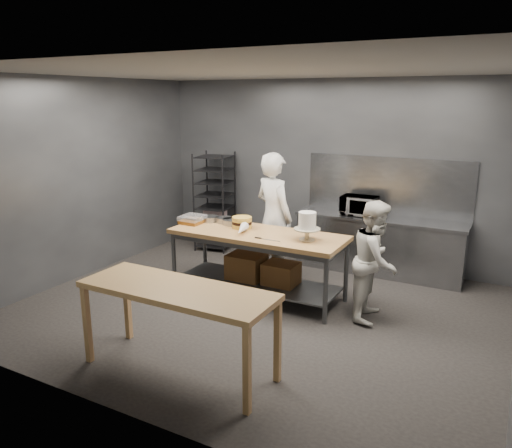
{
  "coord_description": "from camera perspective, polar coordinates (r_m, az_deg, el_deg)",
  "views": [
    {
      "loc": [
        2.86,
        -5.32,
        2.7
      ],
      "look_at": [
        -0.21,
        0.38,
        1.05
      ],
      "focal_mm": 35.0,
      "sensor_mm": 36.0,
      "label": 1
    }
  ],
  "objects": [
    {
      "name": "frosted_cake_stand",
      "position": [
        6.37,
        5.88,
        0.09
      ],
      "size": [
        0.34,
        0.34,
        0.37
      ],
      "color": "#BAB195",
      "rests_on": "work_table"
    },
    {
      "name": "layer_cake",
      "position": [
        6.97,
        -1.62,
        0.18
      ],
      "size": [
        0.28,
        0.28,
        0.16
      ],
      "color": "gold",
      "rests_on": "work_table"
    },
    {
      "name": "splashback_panel",
      "position": [
        8.14,
        14.75,
        4.27
      ],
      "size": [
        2.6,
        0.02,
        0.9
      ],
      "primitive_type": "cube",
      "color": "slate",
      "rests_on": "back_counter"
    },
    {
      "name": "cake_pans",
      "position": [
        7.29,
        -3.87,
        0.43
      ],
      "size": [
        0.65,
        0.3,
        0.07
      ],
      "color": "gray",
      "rests_on": "work_table"
    },
    {
      "name": "ground",
      "position": [
        6.62,
        0.07,
        -9.77
      ],
      "size": [
        6.0,
        6.0,
        0.0
      ],
      "primitive_type": "plane",
      "color": "black",
      "rests_on": "ground"
    },
    {
      "name": "offset_spatula",
      "position": [
        6.44,
        0.92,
        -1.72
      ],
      "size": [
        0.36,
        0.02,
        0.02
      ],
      "color": "slate",
      "rests_on": "work_table"
    },
    {
      "name": "chef_behind",
      "position": [
        7.43,
        2.04,
        0.79
      ],
      "size": [
        0.83,
        0.7,
        1.93
      ],
      "primitive_type": "imported",
      "rotation": [
        0.0,
        0.0,
        2.74
      ],
      "color": "white",
      "rests_on": "ground"
    },
    {
      "name": "chef_right",
      "position": [
        6.32,
        13.49,
        -4.08
      ],
      "size": [
        0.61,
        0.76,
        1.5
      ],
      "primitive_type": "imported",
      "rotation": [
        0.0,
        0.0,
        1.64
      ],
      "color": "silver",
      "rests_on": "ground"
    },
    {
      "name": "work_table",
      "position": [
        6.87,
        0.34,
        -3.74
      ],
      "size": [
        2.4,
        0.9,
        0.92
      ],
      "color": "#9B6E3E",
      "rests_on": "ground"
    },
    {
      "name": "speed_rack",
      "position": [
        9.06,
        -4.72,
        2.5
      ],
      "size": [
        0.71,
        0.75,
        1.75
      ],
      "color": "black",
      "rests_on": "ground"
    },
    {
      "name": "back_counter",
      "position": [
        8.05,
        13.83,
        -2.35
      ],
      "size": [
        2.6,
        0.6,
        0.9
      ],
      "color": "slate",
      "rests_on": "ground"
    },
    {
      "name": "microwave",
      "position": [
        7.99,
        11.7,
        2.08
      ],
      "size": [
        0.54,
        0.37,
        0.3
      ],
      "primitive_type": "imported",
      "color": "black",
      "rests_on": "back_counter"
    },
    {
      "name": "back_wall",
      "position": [
        8.42,
        8.21,
        5.95
      ],
      "size": [
        6.0,
        0.04,
        3.0
      ],
      "primitive_type": "cube",
      "color": "#4C4F54",
      "rests_on": "ground"
    },
    {
      "name": "piping_bag",
      "position": [
        6.67,
        -1.67,
        -0.66
      ],
      "size": [
        0.23,
        0.4,
        0.12
      ],
      "primitive_type": "cone",
      "rotation": [
        1.57,
        0.0,
        0.3
      ],
      "color": "white",
      "rests_on": "work_table"
    },
    {
      "name": "pastry_clamshells",
      "position": [
        7.31,
        -7.29,
        0.54
      ],
      "size": [
        0.32,
        0.35,
        0.11
      ],
      "color": "brown",
      "rests_on": "work_table"
    },
    {
      "name": "near_counter",
      "position": [
        4.99,
        -8.98,
        -8.11
      ],
      "size": [
        2.0,
        0.7,
        0.9
      ],
      "color": "#A18142",
      "rests_on": "ground"
    }
  ]
}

